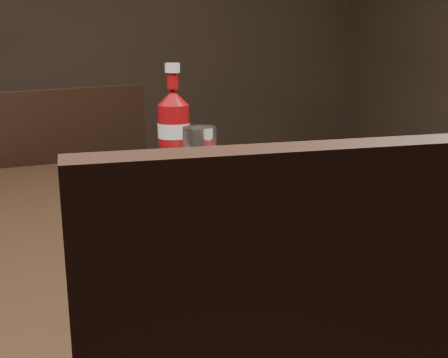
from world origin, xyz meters
name	(u,v)px	position (x,y,z in m)	size (l,w,h in m)	color
dining_table	(207,212)	(0.00, 0.00, 0.73)	(1.20, 0.80, 0.04)	black
chair_far	(44,252)	(-0.19, 0.73, 0.43)	(0.44, 0.44, 0.04)	black
plate	(227,210)	(0.00, -0.08, 0.76)	(0.33, 0.33, 0.01)	white
sandwich_half_a	(223,197)	(0.00, -0.06, 0.77)	(0.08, 0.07, 0.02)	beige
sandwich_half_b	(288,192)	(0.10, -0.08, 0.77)	(0.08, 0.07, 0.02)	beige
fries_pile	(173,198)	(-0.08, -0.07, 0.78)	(0.11, 0.11, 0.04)	#C56918
ketchup_bottle	(174,136)	(0.05, 0.29, 0.81)	(0.07, 0.07, 0.13)	maroon
tumbler	(200,153)	(0.04, 0.12, 0.81)	(0.06, 0.06, 0.10)	white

